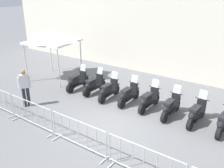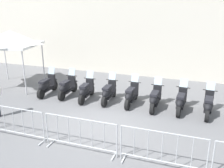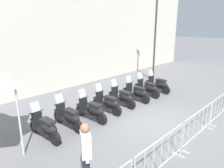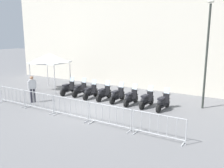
# 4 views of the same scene
# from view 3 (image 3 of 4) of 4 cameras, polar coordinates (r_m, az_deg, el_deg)

# --- Properties ---
(ground_plane) EXTENTS (120.00, 120.00, 0.00)m
(ground_plane) POSITION_cam_3_polar(r_m,az_deg,el_deg) (8.80, 11.25, -10.35)
(ground_plane) COLOR slate
(motorcycle_0) EXTENTS (0.62, 1.72, 1.24)m
(motorcycle_0) POSITION_cam_3_polar(r_m,az_deg,el_deg) (7.69, -17.57, -11.10)
(motorcycle_0) COLOR black
(motorcycle_0) RESTS_ON ground
(motorcycle_1) EXTENTS (0.66, 1.72, 1.24)m
(motorcycle_1) POSITION_cam_3_polar(r_m,az_deg,el_deg) (8.25, -11.66, -8.72)
(motorcycle_1) COLOR black
(motorcycle_1) RESTS_ON ground
(motorcycle_2) EXTENTS (0.61, 1.72, 1.24)m
(motorcycle_2) POSITION_cam_3_polar(r_m,az_deg,el_deg) (8.72, -5.45, -7.07)
(motorcycle_2) COLOR black
(motorcycle_2) RESTS_ON ground
(motorcycle_3) EXTENTS (0.66, 1.72, 1.24)m
(motorcycle_3) POSITION_cam_3_polar(r_m,az_deg,el_deg) (9.45, -1.19, -5.12)
(motorcycle_3) COLOR black
(motorcycle_3) RESTS_ON ground
(motorcycle_4) EXTENTS (0.69, 1.71, 1.24)m
(motorcycle_4) POSITION_cam_3_polar(r_m,az_deg,el_deg) (10.17, 2.84, -3.57)
(motorcycle_4) COLOR black
(motorcycle_4) RESTS_ON ground
(motorcycle_5) EXTENTS (0.68, 1.71, 1.24)m
(motorcycle_5) POSITION_cam_3_polar(r_m,az_deg,el_deg) (10.89, 6.75, -2.33)
(motorcycle_5) COLOR black
(motorcycle_5) RESTS_ON ground
(motorcycle_6) EXTENTS (0.72, 1.70, 1.24)m
(motorcycle_6) POSITION_cam_3_polar(r_m,az_deg,el_deg) (11.73, 9.60, -1.11)
(motorcycle_6) COLOR black
(motorcycle_6) RESTS_ON ground
(motorcycle_7) EXTENTS (0.74, 1.70, 1.24)m
(motorcycle_7) POSITION_cam_3_polar(r_m,az_deg,el_deg) (12.55, 12.40, -0.13)
(motorcycle_7) COLOR black
(motorcycle_7) RESTS_ON ground
(barrier_segment_1) EXTENTS (2.26, 0.84, 1.07)m
(barrier_segment_1) POSITION_cam_3_polar(r_m,az_deg,el_deg) (5.98, 13.13, -18.33)
(barrier_segment_1) COLOR #B2B5B7
(barrier_segment_1) RESTS_ON ground
(barrier_segment_2) EXTENTS (2.26, 0.84, 1.07)m
(barrier_segment_2) POSITION_cam_3_polar(r_m,az_deg,el_deg) (7.89, 22.27, -10.25)
(barrier_segment_2) COLOR #B2B5B7
(barrier_segment_2) RESTS_ON ground
(barrier_segment_3) EXTENTS (2.26, 0.84, 1.07)m
(barrier_segment_3) POSITION_cam_3_polar(r_m,az_deg,el_deg) (10.01, 27.46, -5.32)
(barrier_segment_3) COLOR #B2B5B7
(barrier_segment_3) RESTS_ON ground
(street_lamp) EXTENTS (0.36, 0.36, 6.16)m
(street_lamp) POSITION_cam_3_polar(r_m,az_deg,el_deg) (14.55, 11.73, 15.01)
(street_lamp) COLOR #2D332D
(street_lamp) RESTS_ON ground
(officer_near_row_end) EXTENTS (0.41, 0.43, 1.73)m
(officer_near_row_end) POSITION_cam_3_polar(r_m,az_deg,el_deg) (5.17, -7.05, -17.96)
(officer_near_row_end) COLOR #23232D
(officer_near_row_end) RESTS_ON ground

